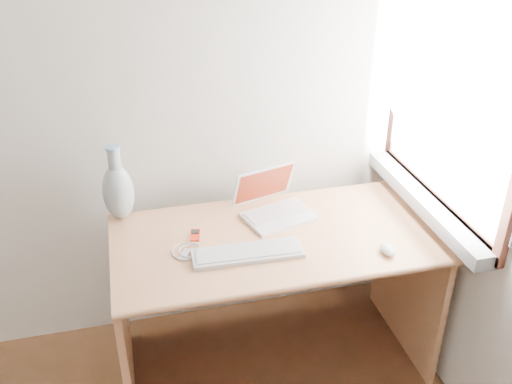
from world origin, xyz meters
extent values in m
cube|color=white|center=(1.75, 1.30, 1.32)|extent=(0.01, 0.90, 1.00)
cube|color=gray|center=(1.69, 1.30, 0.79)|extent=(0.10, 0.96, 0.06)
cube|color=white|center=(1.67, 1.30, 1.35)|extent=(0.02, 0.84, 0.92)
cube|color=tan|center=(1.03, 1.31, 0.69)|extent=(1.34, 0.67, 0.03)
cube|color=tan|center=(0.37, 1.31, 0.34)|extent=(0.03, 0.63, 0.68)
cube|color=tan|center=(1.69, 1.31, 0.34)|extent=(0.03, 0.63, 0.68)
cube|color=tan|center=(1.03, 1.63, 0.46)|extent=(1.28, 0.03, 0.44)
cube|color=white|center=(1.09, 1.44, 0.72)|extent=(0.34, 0.27, 0.01)
cube|color=silver|center=(1.09, 1.44, 0.72)|extent=(0.29, 0.18, 0.00)
cube|color=white|center=(1.09, 1.54, 0.81)|extent=(0.30, 0.15, 0.19)
cube|color=maroon|center=(1.09, 1.54, 0.81)|extent=(0.28, 0.13, 0.16)
cube|color=silver|center=(0.89, 1.20, 0.72)|extent=(0.44, 0.15, 0.02)
cube|color=silver|center=(0.89, 1.20, 0.73)|extent=(0.41, 0.12, 0.00)
ellipsoid|color=white|center=(1.43, 1.08, 0.72)|extent=(0.06, 0.09, 0.03)
cube|color=red|center=(0.71, 1.38, 0.71)|extent=(0.05, 0.09, 0.01)
cube|color=black|center=(0.71, 1.38, 0.72)|extent=(0.04, 0.04, 0.00)
torus|color=silver|center=(0.66, 1.28, 0.71)|extent=(0.14, 0.14, 0.01)
cube|color=silver|center=(0.65, 1.26, 0.71)|extent=(0.06, 0.08, 0.01)
ellipsoid|color=#B0C4CB|center=(0.42, 1.60, 0.83)|extent=(0.13, 0.13, 0.25)
cylinder|color=#B0C4CB|center=(0.42, 1.60, 0.99)|extent=(0.05, 0.05, 0.10)
cylinder|color=#8EB5E4|center=(0.42, 1.60, 1.04)|extent=(0.06, 0.06, 0.01)
camera|label=1|loc=(0.48, -0.60, 2.01)|focal=40.00mm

